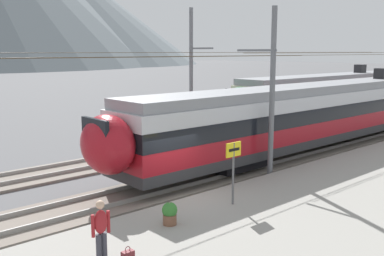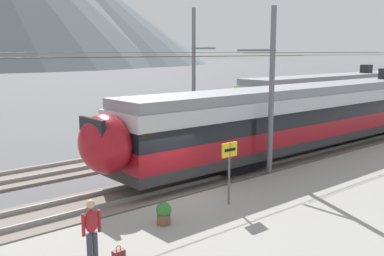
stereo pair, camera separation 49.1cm
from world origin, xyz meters
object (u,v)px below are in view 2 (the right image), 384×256
(train_far_track, at_px, (339,94))
(catenary_mast_mid, at_px, (269,91))
(passenger_walking, at_px, (92,228))
(potted_plant_platform_edge, at_px, (164,212))
(platform_sign, at_px, (229,159))
(handbag_beside_passenger, at_px, (119,255))
(catenary_mast_far_side, at_px, (195,73))
(train_near_platform, at_px, (341,109))

(train_far_track, height_order, catenary_mast_mid, catenary_mast_mid)
(train_far_track, relative_size, passenger_walking, 14.41)
(passenger_walking, distance_m, potted_plant_platform_edge, 3.14)
(train_far_track, bearing_deg, catenary_mast_mid, -157.74)
(potted_plant_platform_edge, bearing_deg, catenary_mast_mid, 15.56)
(platform_sign, relative_size, handbag_beside_passenger, 5.52)
(catenary_mast_far_side, relative_size, passenger_walking, 23.81)
(train_near_platform, height_order, potted_plant_platform_edge, train_near_platform)
(catenary_mast_far_side, xyz_separation_m, passenger_walking, (-13.67, -11.81, -3.02))
(catenary_mast_far_side, distance_m, potted_plant_platform_edge, 15.70)
(train_near_platform, height_order, passenger_walking, train_near_platform)
(catenary_mast_mid, distance_m, passenger_walking, 11.07)
(catenary_mast_far_side, bearing_deg, passenger_walking, -139.17)
(catenary_mast_far_side, height_order, passenger_walking, catenary_mast_far_side)
(handbag_beside_passenger, bearing_deg, catenary_mast_far_side, 42.77)
(passenger_walking, bearing_deg, catenary_mast_mid, 16.04)
(potted_plant_platform_edge, bearing_deg, passenger_walking, -162.76)
(train_far_track, bearing_deg, handbag_beside_passenger, -159.06)
(train_near_platform, relative_size, potted_plant_platform_edge, 46.89)
(catenary_mast_mid, bearing_deg, potted_plant_platform_edge, -164.44)
(platform_sign, xyz_separation_m, passenger_walking, (-5.82, -0.91, -0.69))
(catenary_mast_far_side, xyz_separation_m, potted_plant_platform_edge, (-10.72, -10.89, -3.58))
(train_near_platform, xyz_separation_m, platform_sign, (-13.34, -3.84, -0.25))
(train_near_platform, xyz_separation_m, train_far_track, (8.65, 5.38, -0.01))
(train_far_track, relative_size, handbag_beside_passenger, 60.45)
(train_far_track, height_order, potted_plant_platform_edge, train_far_track)
(train_far_track, xyz_separation_m, catenary_mast_mid, (-17.49, -7.16, 1.75))
(handbag_beside_passenger, bearing_deg, platform_sign, 12.96)
(platform_sign, bearing_deg, train_far_track, 22.73)
(train_far_track, xyz_separation_m, platform_sign, (-21.99, -9.21, -0.24))
(catenary_mast_mid, xyz_separation_m, passenger_walking, (-10.32, -2.97, -2.68))
(train_far_track, xyz_separation_m, potted_plant_platform_edge, (-24.86, -9.21, -1.49))
(train_far_track, height_order, platform_sign, train_far_track)
(platform_sign, bearing_deg, passenger_walking, -171.08)
(train_near_platform, xyz_separation_m, passenger_walking, (-19.16, -4.75, -0.94))
(passenger_walking, bearing_deg, train_near_platform, 13.93)
(train_far_track, relative_size, potted_plant_platform_edge, 33.97)
(train_near_platform, distance_m, platform_sign, 13.88)
(platform_sign, height_order, handbag_beside_passenger, platform_sign)
(train_near_platform, height_order, train_far_track, same)
(catenary_mast_far_side, relative_size, platform_sign, 18.10)
(train_near_platform, relative_size, passenger_walking, 19.89)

